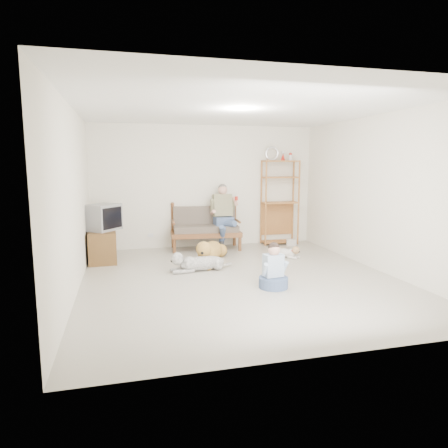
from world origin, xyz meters
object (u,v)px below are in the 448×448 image
object	(u,v)px
loveseat	(205,227)
tv_stand	(102,246)
etagere	(280,202)
golden_retriever	(209,252)

from	to	relation	value
loveseat	tv_stand	distance (m)	2.24
loveseat	tv_stand	world-z (taller)	loveseat
etagere	tv_stand	xyz separation A→B (m)	(-3.93, -0.74, -0.69)
tv_stand	golden_retriever	bearing A→B (deg)	-18.45
loveseat	golden_retriever	distance (m)	1.26
golden_retriever	loveseat	bearing A→B (deg)	105.77
loveseat	tv_stand	bearing A→B (deg)	-159.00
etagere	golden_retriever	xyz separation A→B (m)	(-1.96, -1.33, -0.79)
loveseat	etagere	size ratio (longest dim) A/B	0.69
tv_stand	golden_retriever	distance (m)	2.06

